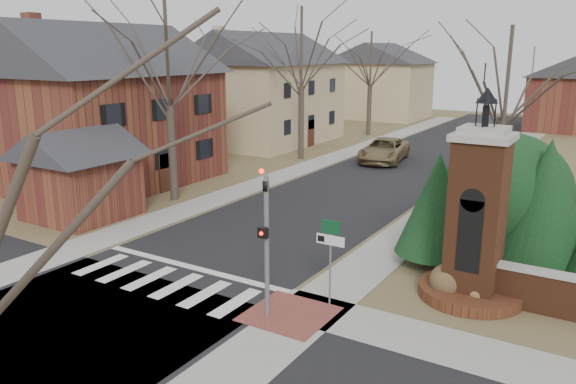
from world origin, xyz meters
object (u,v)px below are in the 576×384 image
Objects in this scene: brick_gate_monument at (476,231)px; distant_car at (491,124)px; pickup_truck at (384,150)px; sign_post at (330,247)px; traffic_signal_pole at (266,232)px.

brick_gate_monument is 1.35× the size of distant_car.
sign_post is at bearing -80.69° from pickup_truck.
sign_post is at bearing -138.58° from brick_gate_monument.
traffic_signal_pole is at bearing 96.72° from distant_car.
pickup_truck is at bearing 119.04° from brick_gate_monument.
brick_gate_monument is at bearing 104.25° from distant_car.
distant_car is at bearing 95.67° from sign_post.
distant_car is (-2.70, 41.65, -1.79)m from traffic_signal_pole.
brick_gate_monument is (4.70, 4.42, -0.42)m from traffic_signal_pole.
sign_post is 0.57× the size of distant_car.
traffic_signal_pole reaches higher than pickup_truck.
brick_gate_monument reaches higher than sign_post.
traffic_signal_pole reaches higher than sign_post.
brick_gate_monument is at bearing 41.42° from sign_post.
pickup_truck is 18.42m from distant_car.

